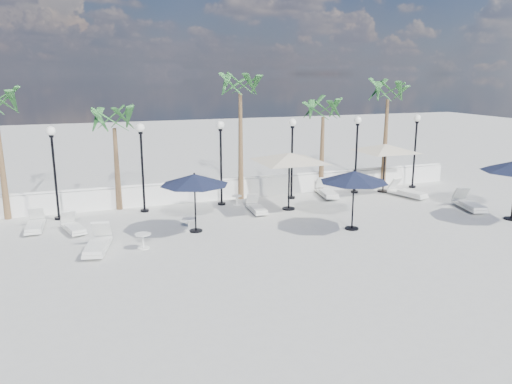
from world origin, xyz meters
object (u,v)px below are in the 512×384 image
object	(u,v)px
parasol_navy_left	(194,180)
lounger_6	(407,192)
lounger_1	(35,225)
lounger_4	(327,192)
parasol_cream_sq_a	(289,153)
lounger_7	(469,204)
lounger_3	(98,244)
parasol_navy_mid	(354,177)
parasol_cream_sq_b	(386,144)
lounger_5	(257,208)
lounger_2	(73,227)

from	to	relation	value
parasol_navy_left	lounger_6	bearing A→B (deg)	9.68
lounger_1	lounger_4	size ratio (longest dim) A/B	0.89
lounger_6	parasol_navy_left	bearing A→B (deg)	172.54
lounger_4	lounger_6	distance (m)	3.93
lounger_4	parasol_navy_left	world-z (taller)	parasol_navy_left
parasol_navy_left	parasol_cream_sq_a	xyz separation A→B (m)	(4.62, 1.75, 0.50)
lounger_4	lounger_7	bearing A→B (deg)	-31.14
lounger_3	lounger_7	xyz separation A→B (m)	(15.76, 0.03, 0.00)
lounger_4	parasol_navy_mid	xyz separation A→B (m)	(-1.55, -5.03, 1.82)
parasol_navy_mid	parasol_cream_sq_b	distance (m)	6.91
lounger_3	lounger_6	world-z (taller)	lounger_3
lounger_1	lounger_5	xyz separation A→B (m)	(8.90, -0.48, -0.02)
lounger_7	parasol_navy_left	world-z (taller)	parasol_navy_left
lounger_1	lounger_6	distance (m)	16.78
lounger_1	parasol_navy_mid	xyz separation A→B (m)	(11.55, -4.01, 1.84)
lounger_6	lounger_7	world-z (taller)	lounger_7
lounger_1	lounger_4	xyz separation A→B (m)	(13.10, 1.01, 0.02)
lounger_3	parasol_navy_left	xyz separation A→B (m)	(3.63, 1.04, 1.76)
lounger_7	lounger_3	bearing A→B (deg)	-165.59
lounger_6	parasol_cream_sq_a	bearing A→B (deg)	163.98
lounger_5	parasol_navy_mid	bearing A→B (deg)	-49.23
lounger_1	lounger_6	world-z (taller)	lounger_6
lounger_6	lounger_3	bearing A→B (deg)	174.15
lounger_2	parasol_navy_left	xyz separation A→B (m)	(4.40, -1.52, 1.81)
lounger_7	parasol_navy_left	size ratio (longest dim) A/B	0.83
lounger_1	lounger_5	bearing A→B (deg)	-0.93
parasol_navy_left	parasol_navy_mid	bearing A→B (deg)	-17.10
lounger_2	parasol_cream_sq_b	size ratio (longest dim) A/B	0.34
lounger_6	lounger_7	distance (m)	3.11
parasol_navy_left	parasol_cream_sq_a	size ratio (longest dim) A/B	0.47
parasol_navy_left	parasol_navy_mid	xyz separation A→B (m)	(5.76, -1.77, 0.05)
lounger_5	parasol_navy_mid	distance (m)	4.79
lounger_6	parasol_cream_sq_b	world-z (taller)	parasol_cream_sq_b
lounger_5	parasol_cream_sq_b	bearing A→B (deg)	15.16
lounger_2	parasol_navy_mid	xyz separation A→B (m)	(10.16, -3.29, 1.86)
lounger_1	lounger_5	size ratio (longest dim) A/B	1.07
parasol_cream_sq_a	lounger_5	bearing A→B (deg)	179.42
parasol_navy_left	parasol_cream_sq_a	bearing A→B (deg)	20.73
lounger_5	parasol_cream_sq_b	size ratio (longest dim) A/B	0.33
lounger_4	lounger_6	bearing A→B (deg)	-10.25
parasol_cream_sq_b	parasol_cream_sq_a	bearing A→B (deg)	-165.86
lounger_1	parasol_navy_left	world-z (taller)	parasol_navy_left
lounger_1	lounger_6	xyz separation A→B (m)	(16.77, -0.37, 0.02)
lounger_6	parasol_cream_sq_a	size ratio (longest dim) A/B	0.38
parasol_cream_sq_a	lounger_6	bearing A→B (deg)	1.12
lounger_3	parasol_cream_sq_b	xyz separation A→B (m)	(14.14, 4.28, 2.18)
parasol_navy_left	lounger_5	bearing A→B (deg)	29.55
lounger_1	lounger_6	bearing A→B (deg)	0.89
lounger_1	lounger_7	xyz separation A→B (m)	(17.92, -3.25, 0.03)
lounger_3	parasol_navy_mid	world-z (taller)	parasol_navy_mid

